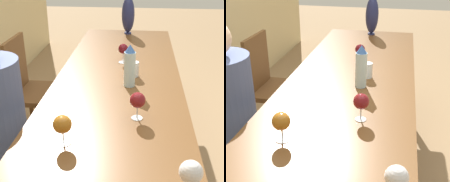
{
  "view_description": "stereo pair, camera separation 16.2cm",
  "coord_description": "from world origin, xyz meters",
  "views": [
    {
      "loc": [
        -1.66,
        -0.14,
        1.54
      ],
      "look_at": [
        -0.2,
        0.0,
        0.86
      ],
      "focal_mm": 50.0,
      "sensor_mm": 36.0,
      "label": 1
    },
    {
      "loc": [
        -1.64,
        -0.3,
        1.54
      ],
      "look_at": [
        -0.2,
        0.0,
        0.86
      ],
      "focal_mm": 50.0,
      "sensor_mm": 36.0,
      "label": 2
    }
  ],
  "objects": [
    {
      "name": "dining_table",
      "position": [
        0.0,
        0.0,
        0.69
      ],
      "size": [
        2.98,
        0.81,
        0.76
      ],
      "color": "brown",
      "rests_on": "ground_plane"
    },
    {
      "name": "water_bottle",
      "position": [
        0.1,
        -0.08,
        0.88
      ],
      "size": [
        0.07,
        0.07,
        0.26
      ],
      "color": "#ADCCD6",
      "rests_on": "dining_table"
    },
    {
      "name": "water_tumbler",
      "position": [
        0.26,
        -0.1,
        0.81
      ],
      "size": [
        0.07,
        0.07,
        0.1
      ],
      "color": "silver",
      "rests_on": "dining_table"
    },
    {
      "name": "vase",
      "position": [
        1.35,
        -0.01,
        0.94
      ],
      "size": [
        0.12,
        0.12,
        0.36
      ],
      "color": "#1E234C",
      "rests_on": "dining_table"
    },
    {
      "name": "wine_glass_0",
      "position": [
        -0.81,
        -0.32,
        0.85
      ],
      "size": [
        0.08,
        0.08,
        0.14
      ],
      "color": "silver",
      "rests_on": "dining_table"
    },
    {
      "name": "wine_glass_1",
      "position": [
        0.52,
        -0.01,
        0.86
      ],
      "size": [
        0.07,
        0.07,
        0.14
      ],
      "color": "silver",
      "rests_on": "dining_table"
    },
    {
      "name": "wine_glass_3",
      "position": [
        -0.3,
        -0.14,
        0.86
      ],
      "size": [
        0.08,
        0.08,
        0.14
      ],
      "color": "silver",
      "rests_on": "dining_table"
    },
    {
      "name": "wine_glass_4",
      "position": [
        -0.54,
        0.18,
        0.85
      ],
      "size": [
        0.08,
        0.08,
        0.14
      ],
      "color": "silver",
      "rests_on": "dining_table"
    },
    {
      "name": "chair_far",
      "position": [
        0.62,
        0.73,
        0.48
      ],
      "size": [
        0.44,
        0.44,
        0.89
      ],
      "color": "brown",
      "rests_on": "ground_plane"
    },
    {
      "name": "person_near",
      "position": [
        -0.22,
        0.65,
        0.64
      ],
      "size": [
        0.35,
        0.35,
        1.2
      ],
      "color": "#2D2D38",
      "rests_on": "ground_plane"
    }
  ]
}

